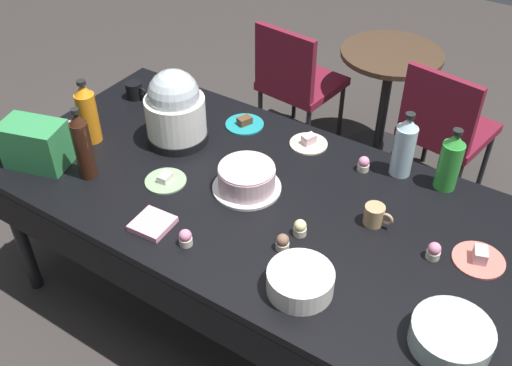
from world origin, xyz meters
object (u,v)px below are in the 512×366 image
dessert_plate_sage (166,180)px  cupcake_cocoa (300,228)px  soda_bottle_lime_soda (450,161)px  soda_carton (35,144)px  cupcake_lemon (70,127)px  cupcake_rose (364,164)px  soda_bottle_cola (83,146)px  dessert_plate_coral (479,258)px  potluck_table (256,204)px  soda_bottle_water (404,146)px  frosted_layer_cake (246,179)px  maroon_chair_right (444,125)px  ceramic_snack_bowl (300,281)px  cupcake_mint (434,251)px  coffee_mug_black (135,90)px  slow_cooker (175,109)px  maroon_chair_left (296,79)px  dessert_plate_cream (309,142)px  soda_bottle_orange_juice (88,113)px  cupcake_vanilla (185,238)px  coffee_mug_tan (375,215)px  glass_salad_bowl (451,336)px  dessert_plate_teal (245,123)px  round_cafe_table (387,85)px

dessert_plate_sage → cupcake_cocoa: size_ratio=2.56×
soda_bottle_lime_soda → soda_carton: size_ratio=1.07×
cupcake_lemon → soda_bottle_lime_soda: soda_bottle_lime_soda is taller
cupcake_cocoa → soda_carton: size_ratio=0.26×
cupcake_rose → soda_bottle_cola: bearing=-145.1°
dessert_plate_coral → cupcake_cocoa: 0.64m
potluck_table → soda_bottle_water: 0.65m
frosted_layer_cake → dessert_plate_coral: bearing=7.3°
dessert_plate_coral → cupcake_rose: 0.63m
soda_bottle_lime_soda → maroon_chair_right: (-0.24, 0.85, -0.39)m
cupcake_rose → soda_bottle_water: size_ratio=0.23×
ceramic_snack_bowl → cupcake_rose: bearing=98.2°
cupcake_mint → coffee_mug_black: (-1.64, 0.25, 0.01)m
slow_cooker → soda_bottle_cola: size_ratio=1.06×
cupcake_lemon → maroon_chair_left: maroon_chair_left is taller
dessert_plate_sage → cupcake_mint: size_ratio=2.56×
cupcake_rose → soda_bottle_cola: soda_bottle_cola is taller
cupcake_lemon → dessert_plate_cream: bearing=28.4°
cupcake_cocoa → dessert_plate_cream: bearing=115.9°
soda_bottle_orange_juice → maroon_chair_right: size_ratio=0.36×
soda_carton → cupcake_vanilla: bearing=-19.7°
dessert_plate_coral → soda_bottle_lime_soda: size_ratio=0.67×
coffee_mug_tan → maroon_chair_right: 1.26m
dessert_plate_cream → soda_carton: soda_carton is taller
slow_cooker → soda_bottle_water: 0.99m
cupcake_cocoa → soda_bottle_orange_juice: bearing=178.9°
dessert_plate_sage → dessert_plate_coral: bearing=12.1°
soda_bottle_cola → maroon_chair_right: 1.95m
cupcake_rose → dessert_plate_coral: bearing=-24.3°
dessert_plate_sage → cupcake_cocoa: cupcake_cocoa is taller
ceramic_snack_bowl → dessert_plate_cream: (-0.39, 0.76, -0.03)m
soda_bottle_lime_soda → soda_carton: soda_bottle_lime_soda is taller
cupcake_cocoa → cupcake_rose: size_ratio=1.00×
frosted_layer_cake → cupcake_mint: size_ratio=4.20×
dessert_plate_sage → coffee_mug_black: (-0.56, 0.44, 0.03)m
glass_salad_bowl → cupcake_vanilla: bearing=-174.0°
soda_bottle_orange_juice → maroon_chair_right: bearing=49.0°
dessert_plate_cream → maroon_chair_right: (0.37, 0.90, -0.27)m
frosted_layer_cake → glass_salad_bowl: (0.94, -0.28, -0.01)m
soda_bottle_cola → maroon_chair_left: bearing=86.7°
cupcake_cocoa → maroon_chair_right: size_ratio=0.08×
slow_cooker → soda_carton: slow_cooker is taller
cupcake_mint → cupcake_cocoa: bearing=-161.1°
slow_cooker → maroon_chair_right: slow_cooker is taller
dessert_plate_teal → cupcake_mint: size_ratio=2.69×
dessert_plate_cream → coffee_mug_black: coffee_mug_black is taller
slow_cooker → cupcake_mint: size_ratio=5.14×
soda_bottle_orange_juice → maroon_chair_left: soda_bottle_orange_juice is taller
potluck_table → round_cafe_table: potluck_table is taller
coffee_mug_black → maroon_chair_right: maroon_chair_right is taller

